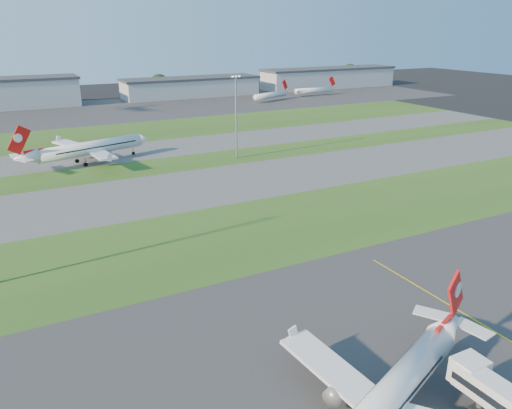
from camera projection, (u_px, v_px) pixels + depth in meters
ground at (501, 363)px, 62.26m from camera, size 700.00×700.00×0.00m
apron_near at (501, 363)px, 62.26m from camera, size 300.00×70.00×0.01m
grass_strip_a at (287, 225)px, 105.64m from camera, size 300.00×34.00×0.01m
taxiway_a at (223, 184)px, 133.18m from camera, size 300.00×32.00×0.01m
grass_strip_b at (190, 162)px, 154.03m from camera, size 300.00×18.00×0.01m
taxiway_b at (168, 148)px, 172.39m from camera, size 300.00×26.00×0.01m
grass_strip_c at (142, 131)px, 199.92m from camera, size 300.00×40.00×0.01m
apron_far at (109, 110)px, 249.98m from camera, size 400.00×80.00×0.01m
airliner_parked at (389, 399)px, 50.98m from camera, size 32.15×27.28×10.59m
airliner_taxiing at (90, 148)px, 152.18m from camera, size 39.57×33.30×12.70m
mini_jet_near at (271, 95)px, 279.44m from camera, size 27.21×12.57×9.48m
mini_jet_far at (314, 90)px, 300.76m from camera, size 28.60×3.32×9.48m
light_mast_centre at (236, 111)px, 153.92m from camera, size 3.20×0.70×25.80m
hangar_west at (5, 93)px, 252.80m from camera, size 71.40×23.00×15.20m
hangar_east at (191, 87)px, 297.11m from camera, size 81.60×23.00×11.20m
hangar_far_east at (329, 78)px, 340.40m from camera, size 96.90×23.00×13.20m
tree_mid_west at (55, 92)px, 273.50m from camera, size 9.90×9.90×10.80m
tree_mid_east at (159, 84)px, 301.85m from camera, size 11.55×11.55×12.60m
tree_east at (269, 79)px, 333.12m from camera, size 10.45×10.45×11.40m
tree_far_east at (350, 73)px, 366.56m from camera, size 12.65×12.65×13.80m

